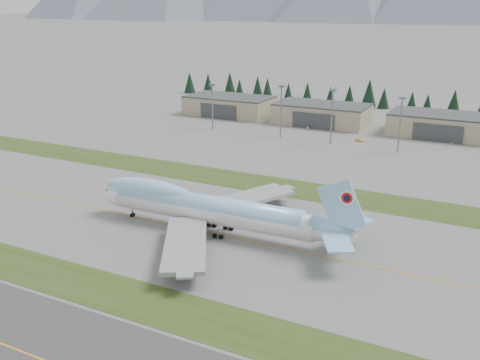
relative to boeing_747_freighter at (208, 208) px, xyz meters
The scene contains 15 objects.
ground 7.40m from the boeing_747_freighter, behind, with size 7000.00×7000.00×0.00m, color #61605E.
grass_strip_near 39.11m from the boeing_747_freighter, 94.27° to the right, with size 400.00×14.00×0.08m, color #314217.
grass_strip_far 45.21m from the boeing_747_freighter, 93.68° to the left, with size 400.00×18.00×0.08m, color #314217.
asphalt_taxiway 62.84m from the boeing_747_freighter, 92.63° to the right, with size 400.00×32.00×0.04m, color #3D3D3D.
taxiway_line_main 7.40m from the boeing_747_freighter, behind, with size 400.00×0.40×0.02m, color orange.
taxiway_line_near 62.84m from the boeing_747_freighter, 92.63° to the right, with size 400.00×0.40×0.02m, color orange.
boeing_747_freighter is the anchor object (origin of this frame).
hangar_left 166.31m from the boeing_747_freighter, 115.99° to the left, with size 48.00×26.60×10.80m.
hangar_center 150.56m from the boeing_747_freighter, 96.82° to the left, with size 48.00×26.60×10.80m.
hangar_right 155.32m from the boeing_747_freighter, 74.26° to the left, with size 48.00×26.60×10.80m.
floodlight_masts 111.49m from the boeing_747_freighter, 86.35° to the left, with size 162.77×5.60×24.66m.
service_vehicle_a 136.53m from the boeing_747_freighter, 98.41° to the left, with size 1.42×3.53×1.20m, color silver.
service_vehicle_b 121.72m from the boeing_747_freighter, 85.11° to the left, with size 1.35×3.85×1.27m, color gold.
service_vehicle_c 146.36m from the boeing_747_freighter, 70.24° to the left, with size 1.67×4.11×1.19m, color silver.
conifer_belt 211.84m from the boeing_747_freighter, 91.21° to the left, with size 271.08×15.97×17.00m.
Camera 1 is at (72.36, -117.49, 59.74)m, focal length 40.00 mm.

